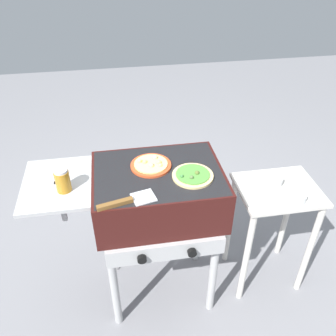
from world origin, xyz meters
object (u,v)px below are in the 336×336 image
at_px(pizza_cheese, 151,165).
at_px(spatula, 127,201).
at_px(sauce_jar, 63,180).
at_px(prep_table, 272,215).
at_px(topping_bowl_near, 297,197).
at_px(grill, 156,196).
at_px(pizza_veggie, 193,175).
at_px(topping_bowl_far, 273,180).

relative_size(pizza_cheese, spatula, 0.76).
xyz_separation_m(sauce_jar, prep_table, (1.10, 0.06, -0.44)).
relative_size(pizza_cheese, topping_bowl_near, 2.09).
distance_m(pizza_cheese, prep_table, 0.80).
distance_m(sauce_jar, prep_table, 1.19).
bearing_deg(prep_table, pizza_cheese, 175.31).
relative_size(grill, pizza_veggie, 4.85).
xyz_separation_m(grill, topping_bowl_far, (0.66, 0.05, -0.02)).
relative_size(grill, topping_bowl_far, 9.74).
relative_size(pizza_veggie, topping_bowl_near, 2.04).
bearing_deg(sauce_jar, prep_table, 3.38).
bearing_deg(pizza_cheese, pizza_veggie, -32.63).
height_order(pizza_veggie, prep_table, pizza_veggie).
bearing_deg(grill, topping_bowl_far, 4.35).
xyz_separation_m(pizza_veggie, prep_table, (0.50, 0.06, -0.40)).
xyz_separation_m(pizza_veggie, spatula, (-0.32, -0.13, -0.00)).
height_order(grill, topping_bowl_far, grill).
height_order(grill, topping_bowl_near, grill).
height_order(sauce_jar, prep_table, sauce_jar).
xyz_separation_m(sauce_jar, topping_bowl_near, (1.15, -0.04, -0.22)).
xyz_separation_m(sauce_jar, spatula, (0.27, -0.13, -0.05)).
bearing_deg(prep_table, spatula, -166.52).
distance_m(pizza_cheese, topping_bowl_far, 0.70).
relative_size(prep_table, topping_bowl_near, 7.33).
relative_size(grill, pizza_cheese, 4.73).
distance_m(grill, spatula, 0.29).
distance_m(sauce_jar, spatula, 0.31).
xyz_separation_m(pizza_cheese, prep_table, (0.69, -0.06, -0.40)).
height_order(topping_bowl_near, topping_bowl_far, same).
bearing_deg(topping_bowl_near, topping_bowl_far, 112.52).
height_order(pizza_cheese, sauce_jar, sauce_jar).
xyz_separation_m(grill, pizza_cheese, (-0.01, 0.06, 0.15)).
bearing_deg(pizza_veggie, spatula, -157.38).
bearing_deg(topping_bowl_near, spatula, -174.04).
relative_size(pizza_cheese, topping_bowl_far, 2.06).
bearing_deg(topping_bowl_far, grill, -175.65).
bearing_deg(spatula, topping_bowl_near, 5.96).
bearing_deg(pizza_veggie, topping_bowl_far, 12.61).
distance_m(prep_table, topping_bowl_far, 0.22).
bearing_deg(topping_bowl_near, prep_table, 114.39).
bearing_deg(topping_bowl_far, spatula, -163.26).
xyz_separation_m(pizza_cheese, topping_bowl_near, (0.74, -0.16, -0.18)).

